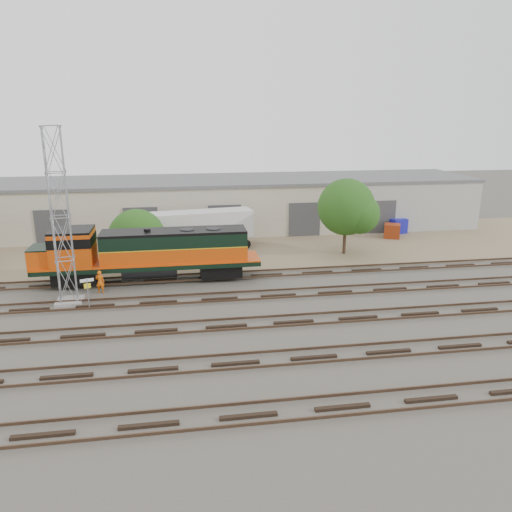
{
  "coord_description": "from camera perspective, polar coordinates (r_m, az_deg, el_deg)",
  "views": [
    {
      "loc": [
        -2.5,
        -29.59,
        12.02
      ],
      "look_at": [
        2.86,
        4.0,
        2.2
      ],
      "focal_mm": 35.0,
      "sensor_mm": 36.0,
      "label": 1
    }
  ],
  "objects": [
    {
      "name": "tree_east",
      "position": [
        43.76,
        10.65,
        5.32
      ],
      "size": [
        5.16,
        4.91,
        6.63
      ],
      "color": "#382619",
      "rests_on": "ground"
    },
    {
      "name": "dumpster_red",
      "position": [
        51.28,
        15.28,
        2.77
      ],
      "size": [
        1.94,
        1.89,
        1.4
      ],
      "primitive_type": "cube",
      "rotation": [
        0.0,
        0.0,
        -0.42
      ],
      "color": "maroon",
      "rests_on": "ground"
    },
    {
      "name": "worker",
      "position": [
        35.96,
        -17.39,
        -2.83
      ],
      "size": [
        0.64,
        0.46,
        1.61
      ],
      "primitive_type": "imported",
      "rotation": [
        0.0,
        0.0,
        3.0
      ],
      "color": "#E95D0C",
      "rests_on": "ground"
    },
    {
      "name": "ground",
      "position": [
        32.04,
        -3.95,
        -5.97
      ],
      "size": [
        140.0,
        140.0,
        0.0
      ],
      "primitive_type": "plane",
      "color": "#47423A",
      "rests_on": "ground"
    },
    {
      "name": "warehouse",
      "position": [
        53.46,
        -6.23,
        5.92
      ],
      "size": [
        58.4,
        10.4,
        5.3
      ],
      "color": "beige",
      "rests_on": "ground"
    },
    {
      "name": "semi_trailer",
      "position": [
        45.03,
        -7.37,
        3.4
      ],
      "size": [
        11.67,
        3.88,
        3.53
      ],
      "rotation": [
        0.0,
        0.0,
        0.14
      ],
      "color": "silver",
      "rests_on": "ground"
    },
    {
      "name": "dumpster_blue",
      "position": [
        53.63,
        15.82,
        3.36
      ],
      "size": [
        1.92,
        1.85,
        1.5
      ],
      "primitive_type": "cube",
      "rotation": [
        0.0,
        0.0,
        0.25
      ],
      "color": "#16189B",
      "rests_on": "ground"
    },
    {
      "name": "tracks",
      "position": [
        29.26,
        -3.41,
        -8.02
      ],
      "size": [
        80.0,
        20.4,
        0.28
      ],
      "color": "black",
      "rests_on": "ground"
    },
    {
      "name": "dirt_strip",
      "position": [
        46.25,
        -5.65,
        0.97
      ],
      "size": [
        80.0,
        16.0,
        0.02
      ],
      "primitive_type": "cube",
      "color": "#726047",
      "rests_on": "ground"
    },
    {
      "name": "tree_mid",
      "position": [
        42.35,
        -13.13,
        1.91
      ],
      "size": [
        4.92,
        4.68,
        4.68
      ],
      "color": "#382619",
      "rests_on": "ground"
    },
    {
      "name": "signal_tower",
      "position": [
        33.64,
        -21.4,
        3.78
      ],
      "size": [
        1.66,
        1.66,
        11.27
      ],
      "rotation": [
        0.0,
        0.0,
        0.17
      ],
      "color": "gray",
      "rests_on": "ground"
    },
    {
      "name": "sign_post",
      "position": [
        33.18,
        -18.7,
        -3.42
      ],
      "size": [
        0.8,
        0.28,
        2.03
      ],
      "color": "gray",
      "rests_on": "ground"
    },
    {
      "name": "locomotive",
      "position": [
        36.99,
        -12.62,
        0.39
      ],
      "size": [
        16.18,
        2.84,
        3.89
      ],
      "color": "black",
      "rests_on": "tracks"
    }
  ]
}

